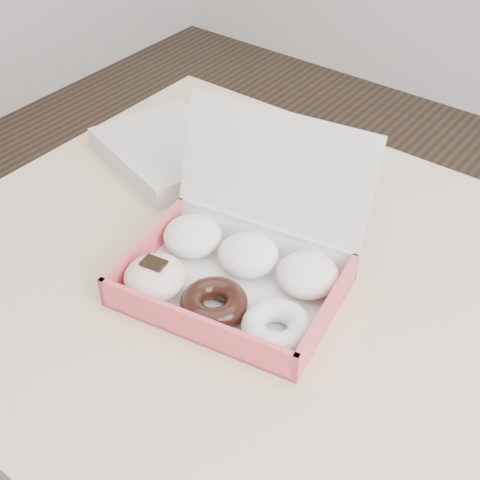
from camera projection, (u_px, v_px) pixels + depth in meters
The scene contains 3 objects.
table at pixel (336, 356), 0.90m from camera, with size 1.20×0.80×0.75m.
donut_box at pixel (236, 266), 0.88m from camera, with size 0.31×0.29×0.20m.
newspapers at pixel (169, 150), 1.12m from camera, with size 0.23×0.18×0.04m, color silver.
Camera 1 is at (0.26, -0.55, 1.37)m, focal length 50.00 mm.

